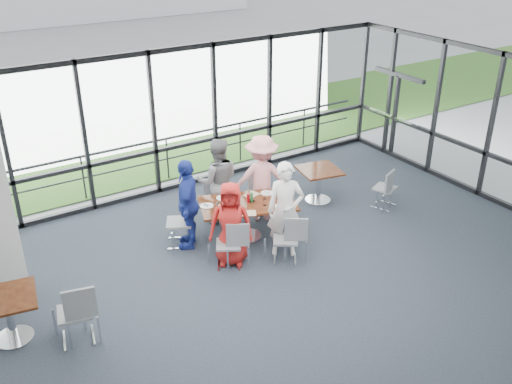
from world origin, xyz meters
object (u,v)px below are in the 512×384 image
main_table (248,209)px  diner_near_left (231,224)px  diner_far_right (262,178)px  chair_main_nr (286,239)px  chair_spare_la (74,313)px  diner_near_right (285,210)px  chair_spare_r (385,188)px  side_table_left (7,304)px  chair_main_end (179,222)px  side_table_right (319,174)px  chair_main_fl (221,200)px  chair_main_nl (228,244)px  diner_end (188,204)px  diner_far_left (218,181)px  chair_main_fr (263,195)px

main_table → diner_near_left: diner_near_left is taller
diner_far_right → chair_main_nr: (-0.53, -1.59, -0.46)m
chair_main_nr → chair_spare_la: bearing=-144.5°
diner_near_right → chair_spare_r: size_ratio=2.07×
side_table_left → chair_spare_r: (7.63, 0.14, -0.19)m
chair_main_end → diner_far_right: bearing=119.5°
chair_main_end → chair_spare_la: chair_spare_la is taller
side_table_right → chair_main_nr: (-1.99, -1.57, -0.19)m
chair_spare_la → chair_main_fl: bearing=43.4°
diner_far_right → chair_main_nr: 1.74m
diner_near_right → chair_spare_la: bearing=-142.3°
diner_far_right → chair_main_fl: diner_far_right is taller
chair_main_nl → chair_spare_la: chair_spare_la is taller
chair_spare_la → main_table: bearing=30.7°
chair_main_fl → chair_spare_r: chair_spare_r is taller
chair_main_nr → chair_main_end: size_ratio=0.93×
diner_near_left → chair_main_fl: size_ratio=1.91×
diner_end → diner_near_left: bearing=52.7°
chair_main_fl → chair_spare_r: size_ratio=0.94×
side_table_right → diner_near_right: diner_near_right is taller
diner_near_right → chair_main_fl: bearing=133.4°
chair_main_nr → main_table: bearing=131.0°
side_table_left → side_table_right: 6.72m
chair_main_end → chair_spare_r: (4.36, -0.96, -0.04)m
diner_near_right → chair_main_nr: bearing=-89.3°
chair_main_nl → chair_spare_r: size_ratio=1.00×
diner_far_left → diner_end: 1.06m
main_table → chair_main_nr: size_ratio=2.31×
diner_far_left → side_table_left: bearing=42.9°
chair_main_fr → chair_main_nl: bearing=47.5°
chair_main_nr → chair_spare_la: size_ratio=0.90×
diner_near_right → chair_main_nl: 1.20m
diner_far_right → chair_spare_la: 4.69m
main_table → chair_main_fr: bearing=59.9°
diner_far_left → chair_main_end: size_ratio=1.89×
diner_far_left → chair_main_end: bearing=44.4°
chair_main_nl → chair_main_fl: bearing=94.6°
chair_main_nr → chair_main_nl: bearing=-169.2°
diner_far_left → chair_spare_r: diner_far_left is taller
diner_near_right → chair_main_nl: (-1.09, 0.19, -0.47)m
diner_near_left → diner_near_right: 1.03m
chair_main_fr → diner_far_left: bearing=-4.9°
side_table_left → chair_spare_la: (0.80, -0.53, -0.14)m
main_table → chair_main_fr: (0.78, 0.65, -0.18)m
main_table → diner_far_left: 0.93m
diner_far_right → chair_main_end: (-1.89, -0.05, -0.43)m
chair_main_nl → diner_near_right: bearing=19.7°
diner_near_left → side_table_left: bearing=-145.3°
side_table_left → chair_spare_r: bearing=1.0°
side_table_left → side_table_right: same height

